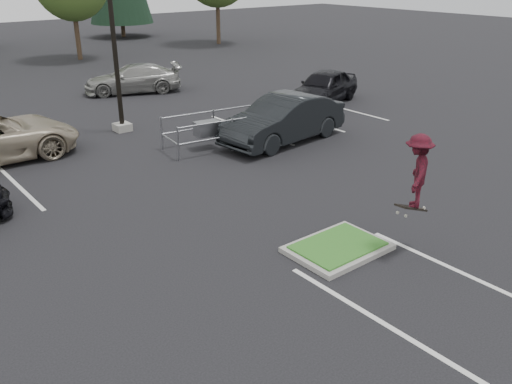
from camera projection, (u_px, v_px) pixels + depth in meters
ground at (338, 251)px, 12.41m from camera, size 120.00×120.00×0.00m
grass_median at (338, 248)px, 12.38m from camera, size 2.20×1.60×0.16m
stall_lines at (156, 187)px, 15.95m from camera, size 22.62×17.60×0.01m
light_pole at (111, 9)px, 19.54m from camera, size 0.70×0.60×10.12m
cart_corral at (211, 128)px, 19.09m from camera, size 4.29×2.03×1.17m
skateboarder at (416, 172)px, 11.63m from camera, size 1.22×1.10×1.90m
car_r_charc at (283, 119)px, 19.71m from camera, size 5.28×2.34×1.68m
car_r_black at (324, 87)px, 25.30m from camera, size 4.88×3.19×1.55m
car_far_silver at (134, 79)px, 27.45m from camera, size 5.19×3.60×1.40m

